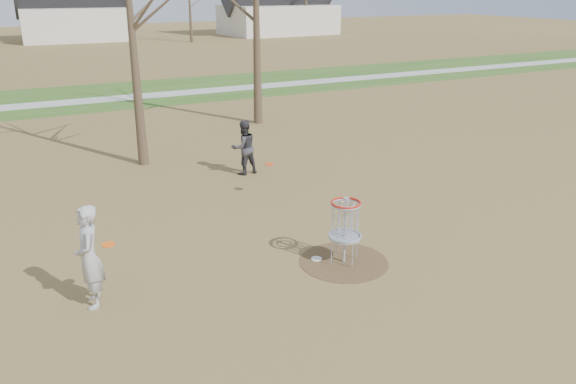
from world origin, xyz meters
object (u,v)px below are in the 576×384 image
object	(u,v)px
player_throwing	(244,147)
disc_grounded	(316,259)
disc_golf_basket	(345,220)
player_standing	(89,257)

from	to	relation	value
player_throwing	disc_grounded	bearing A→B (deg)	76.61
disc_grounded	disc_golf_basket	xyz separation A→B (m)	(0.44, -0.34, 0.89)
player_throwing	disc_golf_basket	world-z (taller)	player_throwing
player_standing	player_throwing	world-z (taller)	player_standing
player_standing	disc_grounded	bearing A→B (deg)	93.16
player_standing	disc_golf_basket	bearing A→B (deg)	89.48
disc_golf_basket	player_standing	bearing A→B (deg)	172.52
player_standing	disc_golf_basket	size ratio (longest dim) A/B	1.36
disc_grounded	disc_golf_basket	world-z (taller)	disc_golf_basket
player_throwing	disc_golf_basket	distance (m)	6.19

